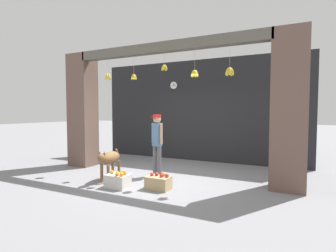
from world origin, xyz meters
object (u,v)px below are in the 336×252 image
at_px(fruit_crate_apples, 159,182).
at_px(wall_clock, 174,85).
at_px(fruit_crate_oranges, 118,180).
at_px(water_bottle, 156,178).
at_px(dog, 110,159).
at_px(shopkeeper, 157,141).

height_order(fruit_crate_apples, wall_clock, wall_clock).
distance_m(fruit_crate_oranges, water_bottle, 0.86).
bearing_deg(fruit_crate_oranges, dog, 143.53).
bearing_deg(fruit_crate_apples, wall_clock, 109.82).
distance_m(fruit_crate_oranges, wall_clock, 4.37).
distance_m(dog, wall_clock, 3.82).
distance_m(fruit_crate_oranges, fruit_crate_apples, 0.88).
height_order(dog, fruit_crate_oranges, dog).
relative_size(dog, water_bottle, 3.69).
height_order(fruit_crate_oranges, fruit_crate_apples, fruit_crate_oranges).
bearing_deg(water_bottle, shopkeeper, 116.56).
distance_m(fruit_crate_apples, water_bottle, 0.43).
distance_m(dog, shopkeeper, 1.24).
height_order(shopkeeper, wall_clock, wall_clock).
xyz_separation_m(shopkeeper, wall_clock, (-0.66, 2.41, 1.62)).
bearing_deg(water_bottle, dog, -168.85).
relative_size(dog, fruit_crate_apples, 2.05).
height_order(fruit_crate_apples, water_bottle, fruit_crate_apples).
height_order(dog, fruit_crate_apples, dog).
xyz_separation_m(dog, water_bottle, (1.14, 0.22, -0.38)).
bearing_deg(fruit_crate_apples, dog, 175.03).
distance_m(water_bottle, wall_clock, 3.97).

